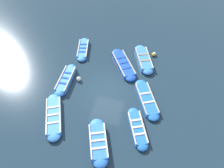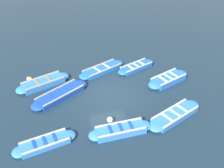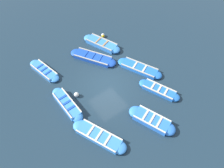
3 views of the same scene
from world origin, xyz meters
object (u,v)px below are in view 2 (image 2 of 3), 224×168
Objects in this scene: boat_bow_out at (45,143)px; boat_outer_left at (168,79)px; boat_broadside at (43,83)px; boat_outer_right at (121,130)px; boat_inner_gap at (175,115)px; boat_mid_row at (102,69)px; buoy_white_drifting at (110,120)px; buoy_yellow_far at (31,79)px; boat_centre at (136,67)px; buoy_orange_near at (29,79)px; boat_drifting at (60,94)px.

boat_bow_out is 9.15m from boat_outer_left.
boat_outer_right is (-5.56, -3.75, 0.01)m from boat_broadside.
boat_broadside is (5.44, -0.14, 0.04)m from boat_bow_out.
boat_inner_gap is 1.02× the size of boat_mid_row.
boat_outer_left is 5.61m from buoy_white_drifting.
boat_broadside is 13.53× the size of buoy_yellow_far.
buoy_white_drifting is (-2.92, 4.79, -0.03)m from boat_outer_left.
boat_outer_left reaches higher than boat_inner_gap.
boat_inner_gap is 13.94× the size of buoy_yellow_far.
boat_inner_gap is at bearing -176.13° from boat_centre.
boat_mid_row is at bearing 58.63° from boat_outer_left.
boat_bow_out is at bearing 145.27° from boat_mid_row.
boat_outer_right is 9.69× the size of buoy_white_drifting.
boat_bow_out is at bearing -172.67° from buoy_orange_near.
boat_mid_row is 12.41× the size of buoy_orange_near.
boat_bow_out is at bearing 92.51° from boat_inner_gap.
buoy_yellow_far is at bearing -121.53° from buoy_orange_near.
boat_centre is (2.05, -5.70, -0.02)m from boat_drifting.
boat_inner_gap is 10.94× the size of buoy_white_drifting.
buoy_white_drifting is (-5.38, 0.75, 0.03)m from boat_mid_row.
boat_outer_left reaches higher than boat_centre.
buoy_yellow_far is 6.81m from buoy_white_drifting.
boat_drifting is 12.87× the size of buoy_orange_near.
boat_bow_out is at bearing 131.07° from boat_centre.
boat_drifting is at bearing -148.00° from boat_broadside.
boat_mid_row is 13.66× the size of buoy_yellow_far.
boat_bow_out reaches higher than buoy_orange_near.
boat_broadside reaches higher than boat_mid_row.
boat_inner_gap reaches higher than boat_centre.
boat_outer_left is at bearing -49.13° from boat_outer_right.
boat_inner_gap is 9.80m from buoy_yellow_far.
boat_mid_row is at bearing -89.45° from buoy_yellow_far.
buoy_orange_near is 0.15m from buoy_yellow_far.
buoy_orange_near is (2.50, 9.15, -0.05)m from boat_outer_left.
boat_outer_left is at bearing -65.82° from boat_bow_out.
boat_outer_right reaches higher than buoy_white_drifting.
boat_outer_left reaches higher than boat_outer_right.
boat_outer_left is (-2.46, -4.04, 0.06)m from boat_mid_row.
boat_inner_gap is 6.57m from boat_mid_row.
boat_outer_right is at bearing -144.03° from buoy_yellow_far.
boat_inner_gap is 3.34m from boat_outer_right.
boat_inner_gap is (-5.13, -7.05, -0.03)m from boat_broadside.
boat_centre reaches higher than buoy_yellow_far.
boat_outer_left is at bearing -121.37° from boat_mid_row.
boat_mid_row is at bearing -79.53° from boat_broadside.
boat_outer_left is at bearing -91.09° from boat_drifting.
boat_inner_gap reaches higher than buoy_yellow_far.
boat_inner_gap is at bearing -126.56° from buoy_orange_near.
buoy_yellow_far is (0.23, 7.49, -0.01)m from boat_centre.
boat_outer_right is at bearing 154.19° from boat_centre.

